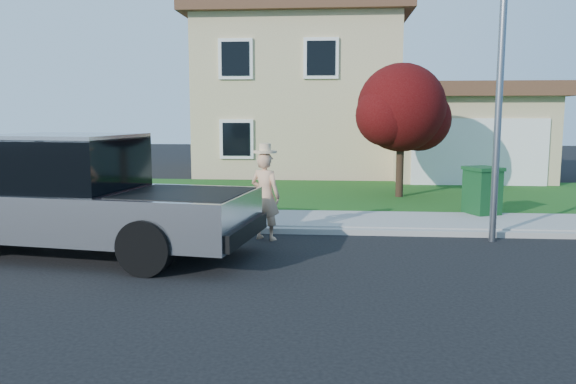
# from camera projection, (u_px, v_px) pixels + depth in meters

# --- Properties ---
(ground) EXTENTS (80.00, 80.00, 0.00)m
(ground) POSITION_uv_depth(u_px,v_px,m) (239.00, 270.00, 9.14)
(ground) COLOR black
(ground) RESTS_ON ground
(curb) EXTENTS (40.00, 0.20, 0.12)m
(curb) POSITION_uv_depth(u_px,v_px,m) (308.00, 231.00, 11.91)
(curb) COLOR gray
(curb) RESTS_ON ground
(sidewalk) EXTENTS (40.00, 2.00, 0.15)m
(sidewalk) POSITION_uv_depth(u_px,v_px,m) (310.00, 221.00, 13.00)
(sidewalk) COLOR gray
(sidewalk) RESTS_ON ground
(lawn) EXTENTS (40.00, 7.00, 0.10)m
(lawn) POSITION_uv_depth(u_px,v_px,m) (317.00, 195.00, 17.44)
(lawn) COLOR #174A15
(lawn) RESTS_ON ground
(house) EXTENTS (14.00, 11.30, 6.85)m
(house) POSITION_uv_depth(u_px,v_px,m) (330.00, 100.00, 24.78)
(house) COLOR tan
(house) RESTS_ON ground
(pickup_truck) EXTENTS (6.82, 3.13, 2.16)m
(pickup_truck) POSITION_uv_depth(u_px,v_px,m) (73.00, 198.00, 10.11)
(pickup_truck) COLOR black
(pickup_truck) RESTS_ON ground
(woman) EXTENTS (0.76, 0.65, 1.95)m
(woman) POSITION_uv_depth(u_px,v_px,m) (265.00, 194.00, 11.25)
(woman) COLOR #E2A77C
(woman) RESTS_ON ground
(ornamental_tree) EXTENTS (2.85, 2.57, 3.91)m
(ornamental_tree) POSITION_uv_depth(u_px,v_px,m) (403.00, 112.00, 16.36)
(ornamental_tree) COLOR black
(ornamental_tree) RESTS_ON lawn
(trash_bin) EXTENTS (0.94, 1.00, 1.13)m
(trash_bin) POSITION_uv_depth(u_px,v_px,m) (482.00, 190.00, 13.44)
(trash_bin) COLOR #103D1A
(trash_bin) RESTS_ON sidewalk
(street_lamp) EXTENTS (0.39, 0.75, 5.72)m
(street_lamp) POSITION_uv_depth(u_px,v_px,m) (500.00, 75.00, 10.71)
(street_lamp) COLOR slate
(street_lamp) RESTS_ON ground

